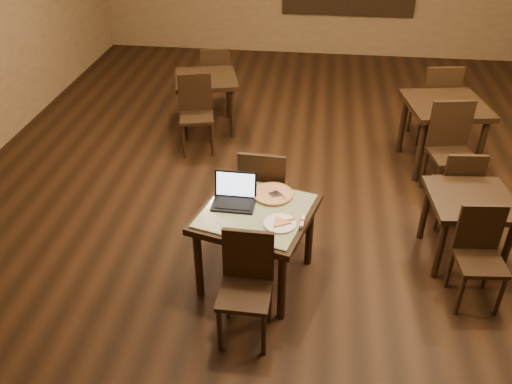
# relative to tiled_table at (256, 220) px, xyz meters

# --- Properties ---
(ground) EXTENTS (10.00, 10.00, 0.00)m
(ground) POSITION_rel_tiled_table_xyz_m (0.37, 1.35, -0.66)
(ground) COLOR black
(ground) RESTS_ON ground
(tiled_table) EXTENTS (1.12, 1.12, 0.76)m
(tiled_table) POSITION_rel_tiled_table_xyz_m (0.00, 0.00, 0.00)
(tiled_table) COLOR black
(tiled_table) RESTS_ON ground
(chair_main_near) EXTENTS (0.41, 0.41, 0.93)m
(chair_main_near) POSITION_rel_tiled_table_xyz_m (0.00, -0.62, -0.13)
(chair_main_near) COLOR black
(chair_main_near) RESTS_ON ground
(chair_main_far) EXTENTS (0.47, 0.47, 1.02)m
(chair_main_far) POSITION_rel_tiled_table_xyz_m (-0.00, 0.61, -0.08)
(chair_main_far) COLOR black
(chair_main_far) RESTS_ON ground
(laptop) EXTENTS (0.37, 0.29, 0.25)m
(laptop) POSITION_rel_tiled_table_xyz_m (-0.20, 0.11, 0.17)
(laptop) COLOR black
(laptop) RESTS_ON tiled_table
(plate) EXTENTS (0.27, 0.27, 0.01)m
(plate) POSITION_rel_tiled_table_xyz_m (0.22, -0.18, 0.11)
(plate) COLOR white
(plate) RESTS_ON tiled_table
(pizza_slice) EXTENTS (0.25, 0.25, 0.02)m
(pizza_slice) POSITION_rel_tiled_table_xyz_m (0.22, -0.18, 0.13)
(pizza_slice) COLOR beige
(pizza_slice) RESTS_ON plate
(pizza_pan) EXTENTS (0.34, 0.34, 0.01)m
(pizza_pan) POSITION_rel_tiled_table_xyz_m (0.12, 0.24, 0.11)
(pizza_pan) COLOR silver
(pizza_pan) RESTS_ON tiled_table
(pizza_whole) EXTENTS (0.36, 0.36, 0.03)m
(pizza_whole) POSITION_rel_tiled_table_xyz_m (0.12, 0.24, 0.12)
(pizza_whole) COLOR beige
(pizza_whole) RESTS_ON pizza_pan
(spatula) EXTENTS (0.21, 0.24, 0.01)m
(spatula) POSITION_rel_tiled_table_xyz_m (0.14, 0.22, 0.13)
(spatula) COLOR silver
(spatula) RESTS_ON pizza_whole
(napkin_roll) EXTENTS (0.05, 0.16, 0.04)m
(napkin_roll) POSITION_rel_tiled_table_xyz_m (0.40, -0.14, 0.12)
(napkin_roll) COLOR white
(napkin_roll) RESTS_ON tiled_table
(other_table_a) EXTENTS (1.03, 1.03, 0.83)m
(other_table_a) POSITION_rel_tiled_table_xyz_m (1.95, 2.34, 0.03)
(other_table_a) COLOR black
(other_table_a) RESTS_ON ground
(other_table_a_chair_near) EXTENTS (0.54, 0.54, 1.07)m
(other_table_a_chair_near) POSITION_rel_tiled_table_xyz_m (1.93, 1.71, -0.05)
(other_table_a_chair_near) COLOR black
(other_table_a_chair_near) RESTS_ON ground
(other_table_a_chair_far) EXTENTS (0.54, 0.54, 1.07)m
(other_table_a_chair_far) POSITION_rel_tiled_table_xyz_m (1.97, 2.96, -0.05)
(other_table_a_chair_far) COLOR black
(other_table_a_chair_far) RESTS_ON ground
(other_table_b) EXTENTS (0.97, 0.97, 0.75)m
(other_table_b) POSITION_rel_tiled_table_xyz_m (-1.05, 2.99, -0.04)
(other_table_b) COLOR black
(other_table_b) RESTS_ON ground
(other_table_b_chair_near) EXTENTS (0.51, 0.51, 0.97)m
(other_table_b_chair_near) POSITION_rel_tiled_table_xyz_m (-1.07, 2.42, -0.11)
(other_table_b_chair_near) COLOR black
(other_table_b_chair_near) RESTS_ON ground
(other_table_b_chair_far) EXTENTS (0.51, 0.51, 0.97)m
(other_table_b_chair_far) POSITION_rel_tiled_table_xyz_m (-1.03, 3.55, -0.11)
(other_table_b_chair_far) COLOR black
(other_table_b_chair_far) RESTS_ON ground
(other_table_c) EXTENTS (0.80, 0.80, 0.69)m
(other_table_c) POSITION_rel_tiled_table_xyz_m (1.90, 0.54, -0.09)
(other_table_c) COLOR black
(other_table_c) RESTS_ON ground
(other_table_c_chair_near) EXTENTS (0.42, 0.42, 0.89)m
(other_table_c_chair_near) POSITION_rel_tiled_table_xyz_m (1.90, 0.02, -0.16)
(other_table_c_chair_near) COLOR black
(other_table_c_chair_near) RESTS_ON ground
(other_table_c_chair_far) EXTENTS (0.42, 0.42, 0.89)m
(other_table_c_chair_far) POSITION_rel_tiled_table_xyz_m (1.91, 1.06, -0.16)
(other_table_c_chair_far) COLOR black
(other_table_c_chair_far) RESTS_ON ground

